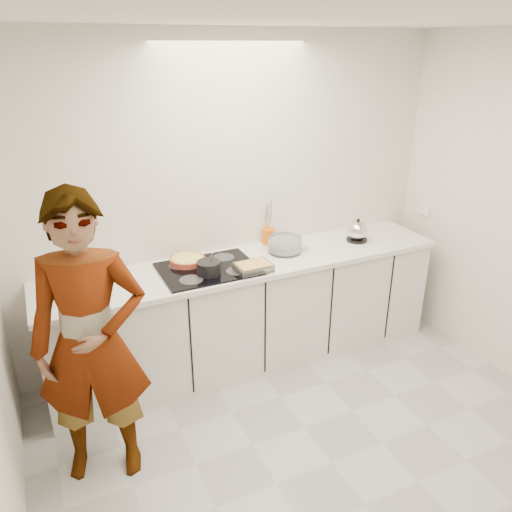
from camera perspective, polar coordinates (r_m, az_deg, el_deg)
name	(u,v)px	position (r m, az deg, el deg)	size (l,w,h in m)	color
floor	(332,463)	(3.51, 8.67, -22.30)	(3.60, 3.20, 0.00)	#B6B6B5
ceiling	(368,15)	(2.47, 12.64, 25.27)	(3.60, 3.20, 0.00)	white
wall_back	(233,202)	(4.06, -2.66, 6.16)	(3.60, 0.00, 2.60)	silver
base_cabinets	(250,314)	(4.13, -0.73, -6.59)	(3.20, 0.58, 0.87)	silver
countertop	(249,263)	(3.93, -0.76, -0.82)	(3.24, 0.64, 0.04)	white
hob	(208,269)	(3.78, -5.48, -1.47)	(0.72, 0.54, 0.01)	black
tart_dish	(187,260)	(3.87, -7.86, -0.45)	(0.34, 0.34, 0.04)	#C44A33
saucepan	(209,268)	(3.66, -5.44, -1.35)	(0.22, 0.22, 0.17)	black
baking_dish	(253,267)	(3.71, -0.31, -1.21)	(0.27, 0.20, 0.05)	silver
mixing_bowl	(285,245)	(4.07, 3.31, 1.23)	(0.32, 0.32, 0.13)	silver
tea_towel	(294,248)	(4.13, 4.35, 0.95)	(0.20, 0.14, 0.03)	white
kettle	(357,231)	(4.37, 11.51, 2.76)	(0.21, 0.21, 0.20)	black
utensil_crock	(269,236)	(4.23, 1.44, 2.28)	(0.11, 0.11, 0.13)	#F86509
cook	(91,343)	(3.04, -18.34, -9.47)	(0.66, 0.44, 1.82)	silver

